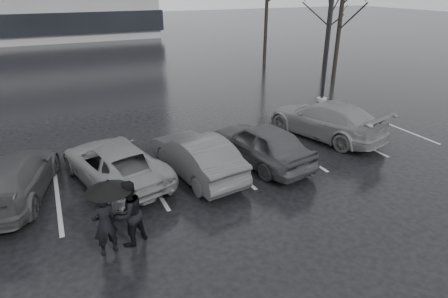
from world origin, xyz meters
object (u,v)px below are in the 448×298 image
object	(u,v)px
tree_ne	(329,19)
tree_north	(267,7)
pedestrian_right	(129,213)
car_west_c	(13,177)
tree_east	(341,17)
car_east	(325,119)
lamp_post	(330,20)
car_west_a	(197,156)
car_main	(261,143)
car_west_b	(114,163)
pedestrian_left	(105,224)

from	to	relation	value
tree_ne	tree_north	bearing A→B (deg)	139.40
pedestrian_right	car_west_c	bearing A→B (deg)	-81.92
pedestrian_right	tree_east	size ratio (longest dim) A/B	0.21
car_east	lamp_post	world-z (taller)	lamp_post
car_west_a	car_west_c	world-z (taller)	car_west_a
car_west_c	tree_east	size ratio (longest dim) A/B	0.57
car_east	pedestrian_right	distance (m)	9.55
car_main	tree_ne	world-z (taller)	tree_ne
car_west_c	tree_east	bearing A→B (deg)	-144.02
tree_ne	lamp_post	bearing A→B (deg)	-129.61
car_west_a	car_west_b	bearing A→B (deg)	-23.09
car_east	lamp_post	bearing A→B (deg)	-143.50
car_west_c	lamp_post	distance (m)	15.60
car_west_c	tree_east	world-z (taller)	tree_east
lamp_post	car_west_b	bearing A→B (deg)	-159.57
pedestrian_left	tree_north	bearing A→B (deg)	-144.39
car_main	car_west_a	distance (m)	2.39
car_west_a	car_west_b	size ratio (longest dim) A/B	0.90
tree_east	pedestrian_left	bearing A→B (deg)	-145.36
car_west_b	tree_ne	world-z (taller)	tree_ne
tree_north	car_east	bearing A→B (deg)	-111.51
car_west_a	tree_east	xyz separation A→B (m)	(12.68, 8.26, 3.31)
car_west_c	tree_north	distance (m)	22.59
car_west_c	pedestrian_left	distance (m)	4.26
car_east	pedestrian_right	world-z (taller)	pedestrian_right
car_west_b	lamp_post	world-z (taller)	lamp_post
car_west_b	tree_ne	distance (m)	21.35
car_main	tree_east	xyz separation A→B (m)	(10.28, 8.34, 3.27)
pedestrian_left	car_west_b	bearing A→B (deg)	-117.84
lamp_post	tree_north	xyz separation A→B (m)	(2.46, 10.20, 0.05)
tree_north	car_main	bearing A→B (deg)	-121.19
car_west_b	tree_north	world-z (taller)	tree_north
car_west_a	car_west_c	size ratio (longest dim) A/B	0.92
car_west_c	tree_ne	size ratio (longest dim) A/B	0.65
car_east	car_west_b	bearing A→B (deg)	-13.55
car_main	car_west_c	size ratio (longest dim) A/B	0.94
car_west_b	pedestrian_left	distance (m)	3.59
car_east	lamp_post	distance (m)	6.21
pedestrian_left	tree_east	world-z (taller)	tree_east
car_west_a	car_west_b	world-z (taller)	car_west_a
car_west_a	lamp_post	bearing A→B (deg)	-159.16
car_east	tree_north	distance (m)	15.74
tree_ne	pedestrian_left	bearing A→B (deg)	-140.87
car_main	car_east	size ratio (longest dim) A/B	0.85
car_main	pedestrian_right	bearing A→B (deg)	17.13
car_west_c	car_west_b	bearing A→B (deg)	-170.82
car_west_b	lamp_post	xyz separation A→B (m)	(11.75, 4.38, 3.55)
car_west_b	tree_ne	bearing A→B (deg)	-160.25
pedestrian_left	tree_ne	world-z (taller)	tree_ne
car_east	tree_east	bearing A→B (deg)	-147.95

